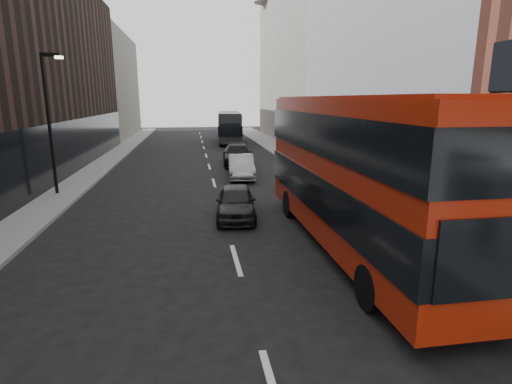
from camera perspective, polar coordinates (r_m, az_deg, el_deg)
name	(u,v)px	position (r m, az deg, el deg)	size (l,w,h in m)	color
sidewalk_right	(310,165)	(30.43, 7.68, 3.81)	(3.00, 80.00, 0.15)	slate
sidewalk_left	(94,171)	(29.91, -22.11, 2.80)	(2.00, 80.00, 0.15)	slate
building_modern_block	(395,17)	(28.25, 19.28, 22.56)	(5.03, 22.00, 20.00)	#92989C
building_victorian	(297,58)	(49.59, 5.91, 18.53)	(6.50, 24.00, 21.00)	#67625A
building_left_mid	(53,71)	(35.31, -27.05, 15.10)	(5.00, 24.00, 14.00)	black
building_left_far	(109,87)	(56.68, -20.22, 13.94)	(5.00, 20.00, 13.00)	#67625A
street_lamp	(50,115)	(22.83, -27.38, 9.78)	(1.06, 0.22, 7.00)	black
red_bus	(358,167)	(13.45, 14.33, 3.54)	(2.96, 12.53, 5.04)	#951B09
grey_bus	(229,126)	(46.63, -3.86, 9.33)	(3.29, 10.90, 3.47)	black
car_a	(236,202)	(17.01, -2.89, -1.38)	(1.62, 4.04, 1.38)	black
car_b	(241,167)	(25.54, -2.17, 3.65)	(1.57, 4.49, 1.48)	gray
car_c	(238,155)	(30.69, -2.64, 5.33)	(2.19, 5.38, 1.56)	black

